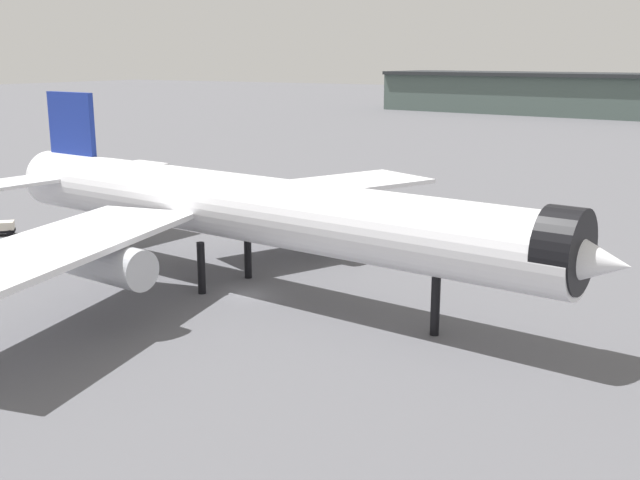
# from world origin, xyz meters

# --- Properties ---
(ground) EXTENTS (900.00, 900.00, 0.00)m
(ground) POSITION_xyz_m (0.00, 0.00, 0.00)
(ground) COLOR #56565B
(airliner_near_gate) EXTENTS (62.21, 56.58, 16.08)m
(airliner_near_gate) POSITION_xyz_m (-1.02, 1.02, 7.08)
(airliner_near_gate) COLOR white
(airliner_near_gate) RESTS_ON ground
(baggage_cart_trailing) EXTENTS (2.35, 2.69, 1.82)m
(baggage_cart_trailing) POSITION_xyz_m (6.80, 37.40, 0.98)
(baggage_cart_trailing) COLOR black
(baggage_cart_trailing) RESTS_ON ground
(traffic_cone_near_nose) EXTENTS (0.47, 0.47, 0.58)m
(traffic_cone_near_nose) POSITION_xyz_m (-16.54, 35.23, 0.29)
(traffic_cone_near_nose) COLOR #F2600C
(traffic_cone_near_nose) RESTS_ON ground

